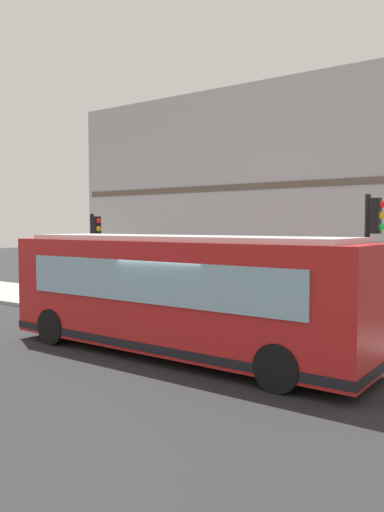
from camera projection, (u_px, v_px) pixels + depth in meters
ground at (186, 358)px, 12.82m from camera, size 120.00×120.00×0.00m
sidewalk_curb at (274, 325)px, 16.76m from camera, size 4.51×40.00×0.15m
building_corner at (343, 201)px, 21.80m from camera, size 8.55×22.00×8.76m
city_bus_nearside at (179, 295)px, 13.07m from camera, size 2.76×10.09×3.07m
traffic_light_near_corner at (372, 242)px, 13.01m from camera, size 0.32×0.49×3.97m
traffic_light_down_block at (95, 243)px, 19.04m from camera, size 0.32×0.49×3.62m
fire_hydrant at (307, 320)px, 15.22m from camera, size 0.35×0.35×0.74m
pedestrian_by_light_pole at (218, 296)px, 15.98m from camera, size 0.32×0.32×1.71m
pedestrian_near_building_entrance at (137, 279)px, 20.96m from camera, size 0.32×0.32×1.72m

